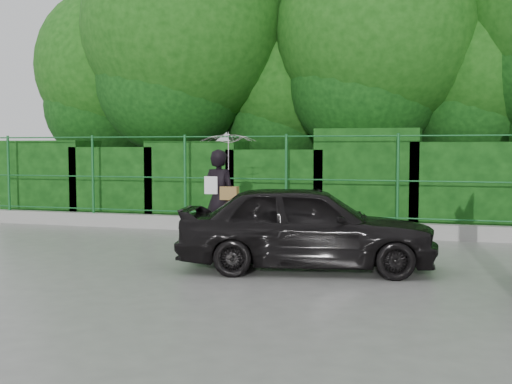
# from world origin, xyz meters

# --- Properties ---
(ground) EXTENTS (80.00, 80.00, 0.00)m
(ground) POSITION_xyz_m (0.00, 0.00, 0.00)
(ground) COLOR gray
(kerb) EXTENTS (14.00, 0.25, 0.30)m
(kerb) POSITION_xyz_m (0.00, 4.50, 0.15)
(kerb) COLOR #9E9E99
(kerb) RESTS_ON ground
(fence) EXTENTS (14.13, 0.06, 1.80)m
(fence) POSITION_xyz_m (0.22, 4.50, 1.20)
(fence) COLOR #185A27
(fence) RESTS_ON kerb
(hedge) EXTENTS (14.20, 1.20, 2.29)m
(hedge) POSITION_xyz_m (0.20, 5.50, 1.01)
(hedge) COLOR black
(hedge) RESTS_ON ground
(trees) EXTENTS (17.10, 6.15, 8.08)m
(trees) POSITION_xyz_m (1.14, 7.74, 4.62)
(trees) COLOR black
(trees) RESTS_ON ground
(woman) EXTENTS (1.02, 1.03, 2.11)m
(woman) POSITION_xyz_m (-0.24, 2.44, 1.38)
(woman) COLOR black
(woman) RESTS_ON ground
(car) EXTENTS (4.02, 2.22, 1.30)m
(car) POSITION_xyz_m (1.66, 0.71, 0.65)
(car) COLOR black
(car) RESTS_ON ground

